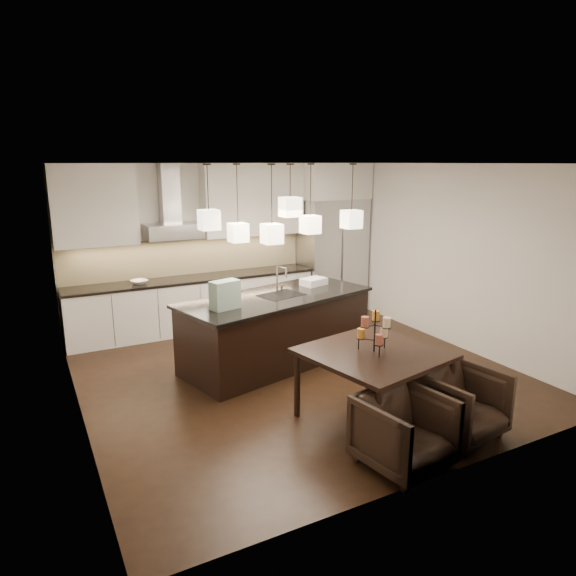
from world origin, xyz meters
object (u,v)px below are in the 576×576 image
island_body (276,331)px  armchair_right (461,403)px  refrigerator (332,256)px  armchair_left (404,432)px  dining_table (372,386)px

island_body → armchair_right: bearing=-87.4°
refrigerator → armchair_right: (-1.36, -4.66, -0.72)m
refrigerator → island_body: size_ratio=0.80×
refrigerator → armchair_left: 5.39m
dining_table → island_body: bearing=84.1°
dining_table → armchair_left: size_ratio=1.72×
island_body → armchair_right: island_body is taller
armchair_right → island_body: bearing=97.9°
refrigerator → armchair_right: 4.90m
refrigerator → island_body: refrigerator is taller
refrigerator → dining_table: bearing=-116.5°
refrigerator → dining_table: 4.47m
dining_table → refrigerator: bearing=52.4°
refrigerator → armchair_left: bearing=-115.0°
dining_table → armchair_right: 0.94m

